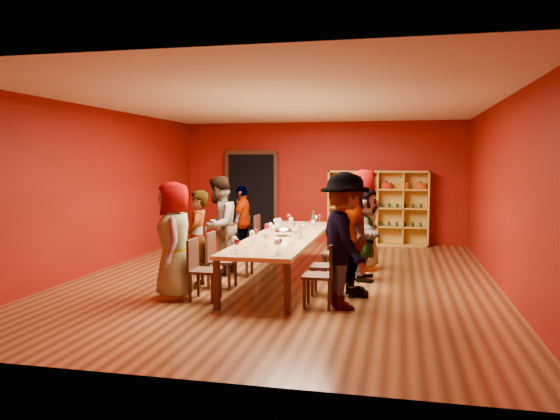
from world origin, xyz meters
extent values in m
cube|color=#522C15|center=(0.00, 0.00, -0.01)|extent=(7.10, 9.10, 0.02)
cube|color=#6F0C05|center=(0.00, 4.51, 1.50)|extent=(7.10, 0.02, 3.00)
cube|color=#6F0C05|center=(0.00, -4.51, 1.50)|extent=(7.10, 0.02, 3.00)
cube|color=#6F0C05|center=(-3.51, 0.00, 1.50)|extent=(0.02, 9.10, 3.00)
cube|color=#6F0C05|center=(3.51, 0.00, 1.50)|extent=(0.02, 9.10, 3.00)
cube|color=silver|center=(0.00, 0.00, 3.01)|extent=(7.10, 9.10, 0.02)
cube|color=tan|center=(0.00, 0.00, 0.72)|extent=(1.10, 4.50, 0.06)
cube|color=black|center=(-0.49, -2.17, 0.34)|extent=(0.08, 0.08, 0.69)
cube|color=black|center=(-0.49, 2.17, 0.34)|extent=(0.08, 0.08, 0.69)
cube|color=black|center=(0.49, -2.17, 0.34)|extent=(0.08, 0.08, 0.69)
cube|color=black|center=(0.49, 2.17, 0.34)|extent=(0.08, 0.08, 0.69)
cube|color=black|center=(-1.80, 4.44, 1.10)|extent=(1.20, 0.14, 2.20)
cube|color=black|center=(-1.80, 4.37, 2.25)|extent=(1.32, 0.06, 0.10)
cube|color=black|center=(-2.45, 4.37, 1.10)|extent=(0.10, 0.06, 2.20)
cube|color=black|center=(-1.15, 4.37, 1.10)|extent=(0.10, 0.06, 2.20)
cube|color=gold|center=(0.22, 4.28, 0.90)|extent=(0.04, 0.40, 1.80)
cube|color=gold|center=(2.58, 4.28, 0.90)|extent=(0.04, 0.40, 1.80)
cube|color=gold|center=(1.40, 4.28, 1.78)|extent=(2.40, 0.40, 0.04)
cube|color=gold|center=(1.40, 4.28, 0.02)|extent=(2.40, 0.40, 0.04)
cube|color=gold|center=(1.40, 4.47, 0.90)|extent=(2.40, 0.02, 1.80)
cube|color=gold|center=(1.40, 4.28, 0.45)|extent=(2.36, 0.38, 0.03)
cube|color=gold|center=(1.40, 4.28, 0.90)|extent=(2.36, 0.38, 0.03)
cube|color=gold|center=(1.40, 4.28, 1.35)|extent=(2.36, 0.38, 0.03)
cube|color=gold|center=(0.80, 4.28, 0.90)|extent=(0.03, 0.38, 1.76)
cube|color=gold|center=(1.40, 4.28, 0.90)|extent=(0.03, 0.38, 1.76)
cube|color=gold|center=(2.00, 4.28, 0.90)|extent=(0.03, 0.38, 1.76)
cylinder|color=#C3440B|center=(0.40, 4.28, 1.44)|extent=(0.26, 0.26, 0.15)
sphere|color=black|center=(0.40, 4.28, 1.53)|extent=(0.05, 0.05, 0.05)
cylinder|color=navy|center=(0.80, 4.28, 1.44)|extent=(0.26, 0.26, 0.15)
sphere|color=black|center=(0.80, 4.28, 1.53)|extent=(0.05, 0.05, 0.05)
cylinder|color=#165B21|center=(1.20, 4.28, 1.41)|extent=(0.26, 0.26, 0.08)
cone|color=#165B21|center=(1.20, 4.28, 1.56)|extent=(0.24, 0.24, 0.22)
cylinder|color=red|center=(1.60, 4.28, 1.44)|extent=(0.26, 0.26, 0.15)
sphere|color=black|center=(1.60, 4.28, 1.53)|extent=(0.05, 0.05, 0.05)
cylinder|color=#C37817|center=(2.00, 4.28, 1.44)|extent=(0.26, 0.26, 0.15)
sphere|color=black|center=(2.00, 4.28, 1.53)|extent=(0.05, 0.05, 0.05)
cylinder|color=#C3440B|center=(2.40, 4.28, 1.44)|extent=(0.26, 0.26, 0.15)
sphere|color=black|center=(2.40, 4.28, 1.53)|extent=(0.05, 0.05, 0.05)
cylinder|color=black|center=(0.38, 4.28, 0.52)|extent=(0.07, 0.07, 0.10)
cylinder|color=black|center=(0.56, 4.28, 0.52)|extent=(0.07, 0.07, 0.10)
cylinder|color=black|center=(0.75, 4.28, 0.52)|extent=(0.07, 0.07, 0.10)
cylinder|color=black|center=(0.93, 4.28, 0.52)|extent=(0.07, 0.07, 0.10)
cylinder|color=black|center=(1.12, 4.28, 0.52)|extent=(0.07, 0.07, 0.10)
cylinder|color=black|center=(1.30, 4.28, 0.52)|extent=(0.07, 0.07, 0.10)
cylinder|color=black|center=(1.49, 4.28, 0.52)|extent=(0.07, 0.07, 0.10)
cylinder|color=black|center=(1.67, 4.28, 0.52)|extent=(0.07, 0.07, 0.10)
cylinder|color=black|center=(1.86, 4.28, 0.52)|extent=(0.07, 0.07, 0.10)
cylinder|color=black|center=(2.04, 4.28, 0.52)|extent=(0.07, 0.07, 0.10)
cylinder|color=black|center=(2.23, 4.28, 0.52)|extent=(0.07, 0.07, 0.10)
cylinder|color=black|center=(2.42, 4.28, 0.52)|extent=(0.07, 0.07, 0.10)
cylinder|color=black|center=(0.38, 4.28, 0.97)|extent=(0.07, 0.07, 0.10)
cylinder|color=black|center=(0.56, 4.28, 0.97)|extent=(0.07, 0.07, 0.10)
cylinder|color=black|center=(0.75, 4.28, 0.97)|extent=(0.07, 0.07, 0.10)
cylinder|color=black|center=(0.93, 4.28, 0.97)|extent=(0.07, 0.07, 0.10)
cylinder|color=black|center=(1.12, 4.28, 0.97)|extent=(0.07, 0.07, 0.10)
cylinder|color=black|center=(1.30, 4.28, 0.97)|extent=(0.07, 0.07, 0.10)
cylinder|color=black|center=(1.49, 4.28, 0.97)|extent=(0.07, 0.07, 0.10)
cylinder|color=black|center=(1.67, 4.28, 0.97)|extent=(0.07, 0.07, 0.10)
cylinder|color=black|center=(1.86, 4.28, 0.97)|extent=(0.07, 0.07, 0.10)
cylinder|color=black|center=(2.04, 4.28, 0.97)|extent=(0.07, 0.07, 0.10)
cylinder|color=black|center=(2.23, 4.28, 0.97)|extent=(0.07, 0.07, 0.10)
cylinder|color=black|center=(2.42, 4.28, 0.97)|extent=(0.07, 0.07, 0.10)
cube|color=black|center=(-0.83, -1.69, 0.43)|extent=(0.42, 0.42, 0.04)
cube|color=black|center=(-1.02, -1.69, 0.67)|extent=(0.04, 0.40, 0.44)
cube|color=black|center=(-1.00, -1.86, 0.21)|extent=(0.04, 0.04, 0.41)
cube|color=black|center=(-0.66, -1.86, 0.21)|extent=(0.04, 0.04, 0.41)
cube|color=black|center=(-1.00, -1.52, 0.21)|extent=(0.04, 0.04, 0.41)
cube|color=black|center=(-0.66, -1.52, 0.21)|extent=(0.04, 0.04, 0.41)
imported|color=#CD898F|center=(-1.31, -1.69, 0.86)|extent=(0.75, 0.95, 1.72)
cube|color=black|center=(-0.83, -0.92, 0.43)|extent=(0.42, 0.42, 0.04)
cube|color=black|center=(-1.02, -0.92, 0.67)|extent=(0.04, 0.40, 0.44)
cube|color=black|center=(-1.00, -1.09, 0.21)|extent=(0.04, 0.04, 0.41)
cube|color=black|center=(-0.66, -1.09, 0.21)|extent=(0.04, 0.04, 0.41)
cube|color=black|center=(-1.00, -0.75, 0.21)|extent=(0.04, 0.04, 0.41)
cube|color=black|center=(-0.66, -0.75, 0.21)|extent=(0.04, 0.04, 0.41)
imported|color=#C78593|center=(-1.24, -0.92, 0.78)|extent=(0.52, 0.64, 1.55)
cube|color=black|center=(-0.83, 0.08, 0.43)|extent=(0.42, 0.42, 0.04)
cube|color=black|center=(-1.02, 0.08, 0.67)|extent=(0.04, 0.40, 0.44)
cube|color=black|center=(-1.00, -0.09, 0.21)|extent=(0.04, 0.04, 0.41)
cube|color=black|center=(-0.66, -0.09, 0.21)|extent=(0.04, 0.04, 0.41)
cube|color=black|center=(-1.00, 0.25, 0.21)|extent=(0.04, 0.04, 0.41)
cube|color=black|center=(-0.66, 0.25, 0.21)|extent=(0.04, 0.04, 0.41)
imported|color=#4E4E53|center=(-1.22, 0.08, 0.88)|extent=(0.51, 0.88, 1.76)
cube|color=black|center=(-0.83, 1.99, 0.43)|extent=(0.42, 0.42, 0.04)
cube|color=black|center=(-1.02, 1.99, 0.67)|extent=(0.04, 0.40, 0.44)
cube|color=black|center=(-1.00, 1.82, 0.21)|extent=(0.04, 0.04, 0.41)
cube|color=black|center=(-0.66, 1.82, 0.21)|extent=(0.04, 0.04, 0.41)
cube|color=black|center=(-1.00, 2.16, 0.21)|extent=(0.04, 0.04, 0.41)
cube|color=black|center=(-0.66, 2.16, 0.21)|extent=(0.04, 0.04, 0.41)
imported|color=#CC8989|center=(-1.34, 1.99, 0.75)|extent=(0.43, 0.90, 1.51)
cube|color=black|center=(0.83, -1.69, 0.43)|extent=(0.42, 0.42, 0.04)
cube|color=black|center=(1.02, -1.69, 0.67)|extent=(0.04, 0.40, 0.44)
cube|color=black|center=(0.66, -1.86, 0.21)|extent=(0.04, 0.04, 0.41)
cube|color=black|center=(1.00, -1.86, 0.21)|extent=(0.04, 0.04, 0.41)
cube|color=black|center=(0.66, -1.52, 0.21)|extent=(0.04, 0.04, 0.41)
cube|color=black|center=(1.00, -1.52, 0.21)|extent=(0.04, 0.04, 0.41)
imported|color=#545359|center=(1.19, -1.69, 0.94)|extent=(0.95, 1.31, 1.87)
cube|color=black|center=(0.83, -0.98, 0.43)|extent=(0.42, 0.42, 0.04)
cube|color=black|center=(1.02, -0.98, 0.67)|extent=(0.04, 0.40, 0.44)
cube|color=black|center=(0.66, -1.15, 0.21)|extent=(0.04, 0.04, 0.41)
cube|color=black|center=(1.00, -1.15, 0.21)|extent=(0.04, 0.04, 0.41)
cube|color=black|center=(0.66, -0.81, 0.21)|extent=(0.04, 0.04, 0.41)
cube|color=black|center=(1.00, -0.81, 0.21)|extent=(0.04, 0.04, 0.41)
imported|color=#5977B7|center=(1.26, -0.98, 0.87)|extent=(0.73, 1.11, 1.74)
cube|color=black|center=(0.83, 0.21, 0.43)|extent=(0.42, 0.42, 0.04)
cube|color=black|center=(1.02, 0.21, 0.67)|extent=(0.04, 0.40, 0.44)
cube|color=black|center=(0.66, 0.04, 0.21)|extent=(0.04, 0.04, 0.41)
cube|color=black|center=(1.00, 0.04, 0.21)|extent=(0.04, 0.04, 0.41)
cube|color=black|center=(0.66, 0.38, 0.21)|extent=(0.04, 0.04, 0.41)
cube|color=black|center=(1.00, 0.38, 0.21)|extent=(0.04, 0.04, 0.41)
imported|color=white|center=(1.34, 0.21, 0.79)|extent=(0.52, 1.48, 1.57)
cube|color=black|center=(0.83, 1.12, 0.43)|extent=(0.42, 0.42, 0.04)
cube|color=black|center=(1.02, 1.12, 0.67)|extent=(0.04, 0.40, 0.44)
cube|color=black|center=(0.66, 0.95, 0.21)|extent=(0.04, 0.04, 0.41)
cube|color=black|center=(1.00, 0.95, 0.21)|extent=(0.04, 0.04, 0.41)
cube|color=black|center=(0.66, 1.29, 0.21)|extent=(0.04, 0.04, 0.41)
cube|color=black|center=(1.00, 1.29, 0.21)|extent=(0.04, 0.04, 0.41)
imported|color=#5373AC|center=(1.26, 1.12, 0.93)|extent=(0.61, 0.97, 1.87)
cylinder|color=silver|center=(-0.14, 1.26, 0.75)|extent=(0.06, 0.06, 0.01)
cylinder|color=silver|center=(-0.14, 1.26, 0.81)|extent=(0.01, 0.01, 0.10)
ellipsoid|color=silver|center=(-0.14, 1.26, 0.89)|extent=(0.08, 0.08, 0.09)
cylinder|color=silver|center=(-0.28, -0.16, 0.75)|extent=(0.07, 0.07, 0.01)
cylinder|color=silver|center=(-0.28, -0.16, 0.82)|extent=(0.01, 0.01, 0.12)
ellipsoid|color=#4D0813|center=(-0.28, -0.16, 0.92)|extent=(0.09, 0.09, 0.10)
cylinder|color=silver|center=(0.35, 0.87, 0.75)|extent=(0.06, 0.06, 0.01)
cylinder|color=silver|center=(0.35, 0.87, 0.81)|extent=(0.01, 0.01, 0.10)
ellipsoid|color=silver|center=(0.35, 0.87, 0.89)|extent=(0.07, 0.07, 0.08)
cylinder|color=silver|center=(0.30, -1.93, 0.75)|extent=(0.07, 0.07, 0.01)
cylinder|color=silver|center=(0.30, -1.93, 0.82)|extent=(0.01, 0.01, 0.12)
ellipsoid|color=silver|center=(0.30, -1.93, 0.92)|extent=(0.09, 0.09, 0.10)
cylinder|color=silver|center=(-0.30, -0.81, 0.75)|extent=(0.07, 0.07, 0.01)
cylinder|color=silver|center=(-0.30, -0.81, 0.81)|extent=(0.01, 0.01, 0.11)
ellipsoid|color=#4D0813|center=(-0.30, -0.81, 0.91)|extent=(0.08, 0.08, 0.09)
cylinder|color=silver|center=(-0.37, 0.92, 0.75)|extent=(0.06, 0.06, 0.01)
cylinder|color=silver|center=(-0.37, 0.92, 0.81)|extent=(0.01, 0.01, 0.11)
ellipsoid|color=silver|center=(-0.37, 0.92, 0.90)|extent=(0.08, 0.08, 0.09)
cylinder|color=silver|center=(-0.26, 1.69, 0.75)|extent=(0.06, 0.06, 0.01)
cylinder|color=silver|center=(-0.26, 1.69, 0.81)|extent=(0.01, 0.01, 0.11)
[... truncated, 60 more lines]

